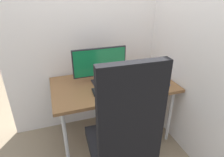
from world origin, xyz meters
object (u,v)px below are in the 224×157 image
object	(u,v)px
office_chair	(124,134)
monitor	(100,63)
notebook	(160,82)
mouse	(143,80)
pen_holder	(147,67)
keyboard	(111,90)

from	to	relation	value
office_chair	monitor	distance (m)	0.88
office_chair	notebook	bearing A→B (deg)	41.91
office_chair	mouse	distance (m)	0.84
pen_holder	office_chair	bearing A→B (deg)	-126.09
office_chair	monitor	size ratio (longest dim) A/B	2.21
office_chair	mouse	size ratio (longest dim) A/B	12.47
pen_holder	monitor	bearing A→B (deg)	-169.42
monitor	notebook	bearing A→B (deg)	-19.50
office_chair	notebook	world-z (taller)	office_chair
keyboard	office_chair	bearing A→B (deg)	-99.04
office_chair	notebook	size ratio (longest dim) A/B	6.13
mouse	notebook	world-z (taller)	mouse
keyboard	notebook	size ratio (longest dim) A/B	1.87
keyboard	pen_holder	distance (m)	0.70
keyboard	notebook	world-z (taller)	keyboard
office_chair	monitor	world-z (taller)	office_chair
monitor	mouse	xyz separation A→B (m)	(0.46, -0.16, -0.21)
office_chair	notebook	xyz separation A→B (m)	(0.68, 0.61, 0.05)
keyboard	pen_holder	world-z (taller)	pen_holder
pen_holder	notebook	world-z (taller)	pen_holder
mouse	keyboard	bearing A→B (deg)	175.86
mouse	monitor	bearing A→B (deg)	146.21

